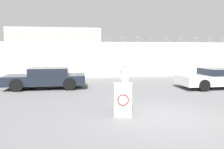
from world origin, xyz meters
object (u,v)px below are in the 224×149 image
security_guard (124,84)px  parked_car_front_coupe (46,78)px  barricade_sign (123,99)px  parked_car_far_side (219,78)px

security_guard → parked_car_front_coupe: (-3.57, 5.28, -0.38)m
barricade_sign → security_guard: (0.13, 0.52, 0.44)m
barricade_sign → parked_car_far_side: parked_car_far_side is taller
security_guard → parked_car_far_side: (6.52, 4.00, -0.40)m
parked_car_front_coupe → parked_car_far_side: (10.09, -1.28, -0.02)m
parked_car_far_side → security_guard: bearing=29.7°
barricade_sign → parked_car_front_coupe: bearing=131.0°
barricade_sign → parked_car_far_side: 8.04m
parked_car_front_coupe → parked_car_far_side: 10.17m
barricade_sign → security_guard: security_guard is taller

